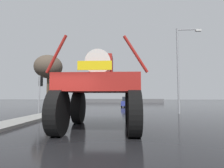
% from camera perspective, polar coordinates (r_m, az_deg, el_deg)
% --- Properties ---
extents(ground_plane, '(120.00, 120.00, 0.00)m').
position_cam_1_polar(ground_plane, '(23.42, -1.94, -7.89)').
color(ground_plane, black).
extents(median_island, '(1.71, 8.75, 0.15)m').
position_cam_1_polar(median_island, '(12.40, -27.33, -10.63)').
color(median_island, gray).
rests_on(median_island, ground).
extents(oversize_sprayer, '(4.17, 5.47, 4.14)m').
position_cam_1_polar(oversize_sprayer, '(8.87, -3.71, -1.80)').
color(oversize_sprayer, black).
rests_on(oversize_sprayer, ground).
extents(sedan_ahead, '(2.33, 4.30, 1.52)m').
position_cam_1_polar(sedan_ahead, '(27.19, 5.38, -5.82)').
color(sedan_ahead, navy).
rests_on(sedan_ahead, ground).
extents(traffic_signal_near_left, '(0.24, 0.54, 3.44)m').
position_cam_1_polar(traffic_signal_near_left, '(16.94, -22.26, -0.63)').
color(traffic_signal_near_left, gray).
rests_on(traffic_signal_near_left, ground).
extents(traffic_signal_near_right, '(0.24, 0.54, 3.22)m').
position_cam_1_polar(traffic_signal_near_right, '(15.26, 8.35, -1.18)').
color(traffic_signal_near_right, gray).
rests_on(traffic_signal_near_right, ground).
extents(streetlight_near_right, '(2.28, 0.24, 7.99)m').
position_cam_1_polar(streetlight_near_right, '(17.52, 21.27, 5.76)').
color(streetlight_near_right, gray).
rests_on(streetlight_near_right, ground).
extents(streetlight_far_left, '(1.79, 0.24, 7.57)m').
position_cam_1_polar(streetlight_far_left, '(33.13, -10.91, 0.64)').
color(streetlight_far_left, gray).
rests_on(streetlight_far_left, ground).
extents(bare_tree_left, '(3.89, 3.89, 7.42)m').
position_cam_1_polar(bare_tree_left, '(26.53, -19.99, 5.23)').
color(bare_tree_left, '#473828').
rests_on(bare_tree_left, ground).
extents(roadside_barrier, '(24.30, 0.24, 0.90)m').
position_cam_1_polar(roadside_barrier, '(43.91, 0.76, -5.46)').
color(roadside_barrier, '#59595B').
rests_on(roadside_barrier, ground).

